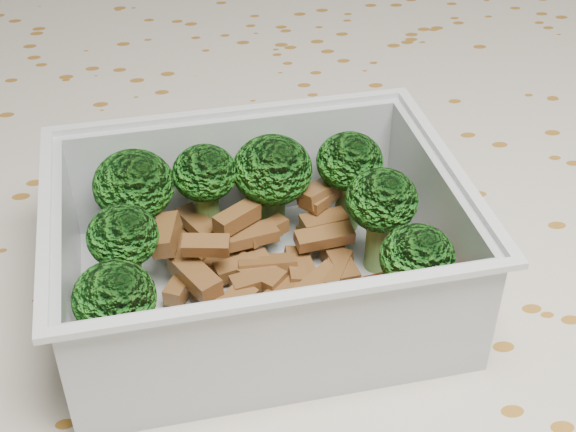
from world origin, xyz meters
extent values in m
cube|color=brown|center=(0.00, 0.00, 0.73)|extent=(1.40, 0.90, 0.04)
cube|color=beige|center=(0.00, 0.00, 0.75)|extent=(1.46, 0.96, 0.01)
cube|color=beige|center=(0.00, 0.48, 0.66)|extent=(1.46, 0.01, 0.18)
cube|color=silver|center=(-0.02, -0.03, 0.76)|extent=(0.18, 0.14, 0.00)
cube|color=silver|center=(-0.03, 0.03, 0.79)|extent=(0.17, 0.01, 0.06)
cube|color=silver|center=(-0.02, -0.10, 0.79)|extent=(0.17, 0.01, 0.06)
cube|color=silver|center=(0.06, -0.03, 0.79)|extent=(0.01, 0.12, 0.06)
cube|color=silver|center=(-0.11, -0.04, 0.79)|extent=(0.01, 0.12, 0.06)
cube|color=silver|center=(-0.03, 0.03, 0.82)|extent=(0.18, 0.02, 0.00)
cube|color=silver|center=(-0.02, -0.10, 0.82)|extent=(0.18, 0.02, 0.00)
cube|color=silver|center=(0.07, -0.03, 0.82)|extent=(0.01, 0.13, 0.00)
cube|color=silver|center=(-0.11, -0.04, 0.82)|extent=(0.01, 0.13, 0.00)
cylinder|color=#608C3F|center=(-0.08, 0.01, 0.77)|extent=(0.01, 0.01, 0.02)
ellipsoid|color=#297A1A|center=(-0.08, 0.01, 0.80)|extent=(0.04, 0.04, 0.03)
cylinder|color=#608C3F|center=(-0.04, 0.01, 0.77)|extent=(0.01, 0.01, 0.03)
ellipsoid|color=#297A1A|center=(-0.04, 0.01, 0.80)|extent=(0.03, 0.03, 0.03)
cylinder|color=#608C3F|center=(-0.01, 0.01, 0.77)|extent=(0.01, 0.01, 0.02)
ellipsoid|color=#297A1A|center=(-0.01, 0.01, 0.80)|extent=(0.04, 0.04, 0.03)
cylinder|color=#608C3F|center=(0.03, 0.01, 0.77)|extent=(0.01, 0.01, 0.03)
ellipsoid|color=#297A1A|center=(0.03, 0.01, 0.80)|extent=(0.03, 0.03, 0.03)
cylinder|color=#608C3F|center=(-0.08, -0.03, 0.77)|extent=(0.01, 0.01, 0.03)
ellipsoid|color=#297A1A|center=(-0.08, -0.03, 0.80)|extent=(0.03, 0.03, 0.03)
cylinder|color=#608C3F|center=(0.04, -0.02, 0.77)|extent=(0.01, 0.01, 0.03)
ellipsoid|color=#297A1A|center=(0.04, -0.02, 0.80)|extent=(0.03, 0.03, 0.03)
cylinder|color=#608C3F|center=(-0.09, -0.07, 0.77)|extent=(0.01, 0.01, 0.03)
ellipsoid|color=#297A1A|center=(-0.09, -0.07, 0.80)|extent=(0.03, 0.03, 0.03)
cylinder|color=#608C3F|center=(0.04, -0.07, 0.77)|extent=(0.01, 0.01, 0.03)
ellipsoid|color=#297A1A|center=(0.04, -0.07, 0.80)|extent=(0.03, 0.03, 0.03)
cube|color=brown|center=(0.00, -0.04, 0.77)|extent=(0.01, 0.02, 0.01)
cube|color=brown|center=(0.01, 0.00, 0.77)|extent=(0.02, 0.02, 0.01)
cube|color=brown|center=(-0.05, 0.00, 0.78)|extent=(0.02, 0.03, 0.01)
cube|color=brown|center=(-0.04, -0.04, 0.77)|extent=(0.02, 0.02, 0.01)
cube|color=brown|center=(-0.05, -0.03, 0.77)|extent=(0.03, 0.03, 0.01)
cube|color=brown|center=(0.00, -0.04, 0.77)|extent=(0.03, 0.03, 0.01)
cube|color=brown|center=(-0.03, -0.02, 0.77)|extent=(0.03, 0.02, 0.01)
cube|color=brown|center=(-0.04, -0.02, 0.77)|extent=(0.03, 0.02, 0.01)
cube|color=brown|center=(-0.06, -0.02, 0.77)|extent=(0.02, 0.03, 0.01)
cube|color=brown|center=(-0.06, -0.02, 0.79)|extent=(0.02, 0.03, 0.01)
cube|color=brown|center=(-0.06, -0.03, 0.77)|extent=(0.02, 0.03, 0.01)
cube|color=brown|center=(0.01, -0.03, 0.77)|extent=(0.02, 0.03, 0.01)
cube|color=brown|center=(0.02, -0.03, 0.77)|extent=(0.01, 0.03, 0.01)
cube|color=brown|center=(-0.03, -0.01, 0.77)|extent=(0.02, 0.02, 0.01)
cube|color=brown|center=(-0.02, -0.03, 0.77)|extent=(0.03, 0.01, 0.01)
cube|color=brown|center=(-0.01, -0.04, 0.77)|extent=(0.02, 0.02, 0.01)
cube|color=brown|center=(-0.03, -0.01, 0.79)|extent=(0.02, 0.02, 0.01)
cube|color=brown|center=(-0.03, -0.01, 0.78)|extent=(0.03, 0.02, 0.01)
cube|color=brown|center=(-0.02, -0.03, 0.77)|extent=(0.03, 0.03, 0.01)
cube|color=brown|center=(0.01, -0.02, 0.78)|extent=(0.03, 0.01, 0.01)
cube|color=brown|center=(-0.02, -0.01, 0.78)|extent=(0.02, 0.02, 0.01)
cube|color=brown|center=(0.02, 0.01, 0.78)|extent=(0.03, 0.03, 0.01)
cube|color=brown|center=(-0.05, -0.03, 0.79)|extent=(0.02, 0.01, 0.01)
cube|color=brown|center=(0.01, -0.01, 0.78)|extent=(0.02, 0.02, 0.01)
cube|color=brown|center=(-0.05, 0.00, 0.77)|extent=(0.03, 0.01, 0.01)
cube|color=brown|center=(0.01, 0.00, 0.79)|extent=(0.03, 0.02, 0.01)
cube|color=brown|center=(-0.03, -0.03, 0.77)|extent=(0.02, 0.01, 0.01)
cube|color=brown|center=(0.00, -0.03, 0.77)|extent=(0.01, 0.02, 0.01)
cylinder|color=red|center=(-0.02, -0.07, 0.77)|extent=(0.14, 0.05, 0.02)
sphere|color=red|center=(0.05, -0.06, 0.77)|extent=(0.02, 0.02, 0.02)
sphere|color=red|center=(-0.08, -0.08, 0.77)|extent=(0.02, 0.02, 0.02)
camera|label=1|loc=(-0.05, -0.31, 1.02)|focal=50.00mm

